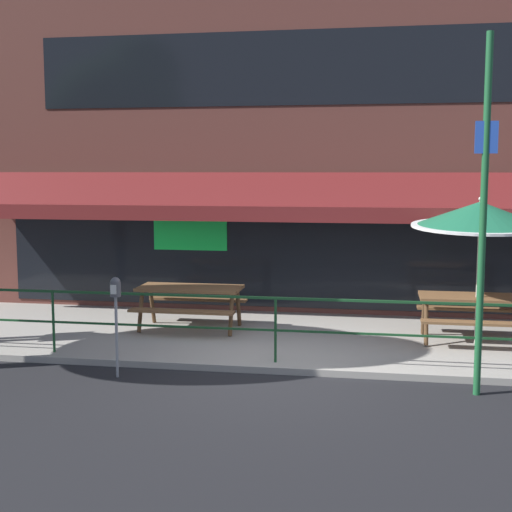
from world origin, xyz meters
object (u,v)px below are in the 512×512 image
Objects in this scene: picnic_table_centre at (476,306)px; parking_meter_near at (116,297)px; picnic_table_left at (190,296)px; patio_umbrella_centre at (480,215)px; street_sign_pole at (483,214)px.

picnic_table_centre is 1.27× the size of parking_meter_near.
picnic_table_centre is (4.81, -0.11, 0.00)m from picnic_table_left.
picnic_table_left is at bearing 82.48° from parking_meter_near.
parking_meter_near is at bearing -153.78° from picnic_table_centre.
parking_meter_near reaches higher than picnic_table_left.
patio_umbrella_centre is 2.43m from street_sign_pole.
street_sign_pole is (4.88, 0.04, 1.20)m from parking_meter_near.
street_sign_pole is (4.52, -2.61, 1.64)m from picnic_table_left.
picnic_table_centre is 3.01m from street_sign_pole.
picnic_table_centre is 0.39× the size of street_sign_pole.
picnic_table_left is 5.48m from street_sign_pole.
picnic_table_left and picnic_table_centre have the same top height.
street_sign_pole reaches higher than picnic_table_left.
street_sign_pole is at bearing -96.61° from picnic_table_centre.
patio_umbrella_centre is at bearing -2.42° from picnic_table_left.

